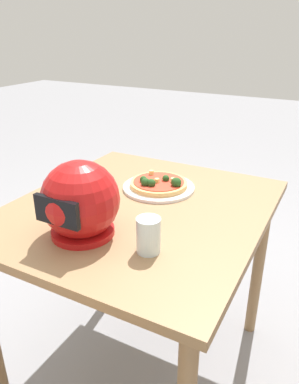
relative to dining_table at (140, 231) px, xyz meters
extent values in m
plane|color=gray|center=(0.00, 0.00, -0.67)|extent=(14.00, 14.00, 0.00)
cube|color=olive|center=(0.00, 0.00, 0.09)|extent=(0.87, 0.97, 0.03)
cylinder|color=olive|center=(-0.37, -0.43, -0.30)|extent=(0.05, 0.05, 0.74)
cylinder|color=olive|center=(0.37, -0.43, -0.30)|extent=(0.05, 0.05, 0.74)
cylinder|color=white|center=(0.01, -0.17, 0.11)|extent=(0.28, 0.28, 0.01)
cylinder|color=tan|center=(0.01, -0.17, 0.12)|extent=(0.23, 0.23, 0.02)
cylinder|color=red|center=(0.01, -0.17, 0.13)|extent=(0.20, 0.20, 0.00)
sphere|color=#234C1E|center=(0.01, -0.12, 0.15)|extent=(0.03, 0.03, 0.03)
sphere|color=#234C1E|center=(0.04, -0.11, 0.15)|extent=(0.03, 0.03, 0.03)
sphere|color=#234C1E|center=(0.06, -0.14, 0.14)|extent=(0.03, 0.03, 0.03)
sphere|color=#234C1E|center=(-0.07, -0.16, 0.15)|extent=(0.04, 0.04, 0.04)
sphere|color=#234C1E|center=(-0.01, -0.19, 0.14)|extent=(0.03, 0.03, 0.03)
cylinder|color=#E0D172|center=(-0.05, -0.19, 0.14)|extent=(0.02, 0.02, 0.02)
cylinder|color=#E0D172|center=(0.07, -0.22, 0.14)|extent=(0.02, 0.02, 0.02)
cylinder|color=#E0D172|center=(0.01, -0.16, 0.14)|extent=(0.02, 0.02, 0.02)
sphere|color=#B21414|center=(0.06, 0.25, 0.22)|extent=(0.24, 0.24, 0.24)
cylinder|color=#B21414|center=(0.06, 0.25, 0.11)|extent=(0.19, 0.19, 0.02)
cube|color=black|center=(0.06, 0.36, 0.23)|extent=(0.15, 0.02, 0.08)
cylinder|color=silver|center=(-0.17, 0.24, 0.16)|extent=(0.07, 0.07, 0.11)
camera|label=1|loc=(-0.59, 1.04, 0.69)|focal=34.78mm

